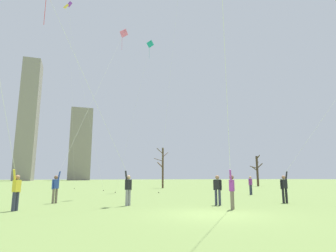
# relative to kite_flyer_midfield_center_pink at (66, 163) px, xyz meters

# --- Properties ---
(ground_plane) EXTENTS (400.00, 400.00, 0.00)m
(ground_plane) POSITION_rel_kite_flyer_midfield_center_pink_xyz_m (6.08, -7.97, -2.42)
(ground_plane) COLOR olive
(kite_flyer_midfield_center_pink) EXTENTS (5.16, 5.45, 14.70)m
(kite_flyer_midfield_center_pink) POSITION_rel_kite_flyer_midfield_center_pink_xyz_m (0.00, 0.00, 0.00)
(kite_flyer_midfield_center_pink) COLOR #726656
(kite_flyer_midfield_center_pink) RESTS_ON ground
(kite_flyer_midfield_right_orange) EXTENTS (7.23, 11.25, 17.40)m
(kite_flyer_midfield_right_orange) POSITION_rel_kite_flyer_midfield_center_pink_xyz_m (6.96, -7.97, 0.47)
(kite_flyer_midfield_right_orange) COLOR #726656
(kite_flyer_midfield_right_orange) RESTS_ON ground
(kite_flyer_far_back_white) EXTENTS (12.17, 5.59, 18.88)m
(kite_flyer_far_back_white) POSITION_rel_kite_flyer_midfield_center_pink_xyz_m (14.00, -5.30, 0.68)
(kite_flyer_far_back_white) COLOR black
(kite_flyer_far_back_white) RESTS_ON ground
(kite_flyer_foreground_right_green) EXTENTS (1.88, 6.05, 11.00)m
(kite_flyer_foreground_right_green) POSITION_rel_kite_flyer_midfield_center_pink_xyz_m (-2.23, -5.12, 0.32)
(kite_flyer_foreground_right_green) COLOR #33384C
(kite_flyer_foreground_right_green) RESTS_ON ground
(kite_flyer_foreground_left_red) EXTENTS (5.31, 2.87, 10.64)m
(kite_flyer_foreground_left_red) POSITION_rel_kite_flyer_midfield_center_pink_xyz_m (2.73, -3.65, -0.26)
(kite_flyer_foreground_left_red) COLOR gray
(kite_flyer_foreground_left_red) RESTS_ON ground
(bystander_watching_nearby) EXTENTS (0.45, 0.34, 1.62)m
(bystander_watching_nearby) POSITION_rel_kite_flyer_midfield_center_pink_xyz_m (15.40, 2.86, -1.51)
(bystander_watching_nearby) COLOR #33384C
(bystander_watching_nearby) RESTS_ON ground
(bystander_far_off_by_trees) EXTENTS (0.36, 0.44, 1.62)m
(bystander_far_off_by_trees) POSITION_rel_kite_flyer_midfield_center_pink_xyz_m (8.08, -4.64, -1.51)
(bystander_far_off_by_trees) COLOR #33384C
(bystander_far_off_by_trees) RESTS_ON ground
(distant_kite_drifting_left_teal) EXTENTS (4.65, 2.75, 18.38)m
(distant_kite_drifting_left_teal) POSITION_rel_kite_flyer_midfield_center_pink_xyz_m (8.26, 12.39, 13.91)
(distant_kite_drifting_left_teal) COLOR teal
(distant_kite_drifting_left_teal) RESTS_ON ground
(distant_kite_high_overhead_purple) EXTENTS (2.79, 2.45, 28.73)m
(distant_kite_high_overhead_purple) POSITION_rel_kite_flyer_midfield_center_pink_xyz_m (-1.47, 23.26, 23.61)
(distant_kite_high_overhead_purple) COLOR purple
(distant_kite_high_overhead_purple) RESTS_ON ground
(distant_kite_low_near_trees_yellow) EXTENTS (5.94, 3.03, 24.02)m
(distant_kite_low_near_trees_yellow) POSITION_rel_kite_flyer_midfield_center_pink_xyz_m (-1.24, 16.53, 19.07)
(distant_kite_low_near_trees_yellow) COLOR yellow
(distant_kite_low_near_trees_yellow) RESTS_ON ground
(bare_tree_center) EXTENTS (2.23, 1.91, 5.75)m
(bare_tree_center) POSITION_rel_kite_flyer_midfield_center_pink_xyz_m (12.57, 20.01, 0.63)
(bare_tree_center) COLOR #4C3828
(bare_tree_center) RESTS_ON ground
(bare_tree_right_of_center) EXTENTS (2.27, 2.44, 5.37)m
(bare_tree_right_of_center) POSITION_rel_kite_flyer_midfield_center_pink_xyz_m (30.91, 23.12, 0.38)
(bare_tree_right_of_center) COLOR #423326
(bare_tree_right_of_center) RESTS_ON ground
(skyline_squat_block) EXTENTS (11.54, 6.37, 39.33)m
(skyline_squat_block) POSITION_rel_kite_flyer_midfield_center_pink_xyz_m (3.07, 140.33, 17.25)
(skyline_squat_block) COLOR gray
(skyline_squat_block) RESTS_ON ground
(skyline_mid_tower_left) EXTENTS (7.77, 11.81, 57.41)m
(skyline_mid_tower_left) POSITION_rel_kite_flyer_midfield_center_pink_xyz_m (-21.34, 125.06, 26.29)
(skyline_mid_tower_left) COLOR gray
(skyline_mid_tower_left) RESTS_ON ground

